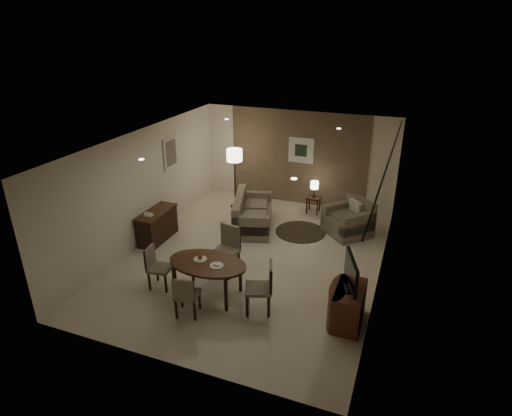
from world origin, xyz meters
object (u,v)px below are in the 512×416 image
at_px(chair_left, 160,268).
at_px(console_desk, 157,226).
at_px(floor_lamp, 235,179).
at_px(tv_cabinet, 349,306).
at_px(dining_table, 208,279).
at_px(sofa, 253,212).
at_px(armchair, 348,217).
at_px(chair_right, 258,288).
at_px(chair_far, 225,251).
at_px(side_table, 313,205).
at_px(chair_near, 187,294).

bearing_deg(chair_left, console_desk, 27.39).
height_order(chair_left, floor_lamp, floor_lamp).
height_order(tv_cabinet, dining_table, dining_table).
bearing_deg(sofa, tv_cabinet, -152.19).
distance_m(armchair, floor_lamp, 3.38).
xyz_separation_m(chair_left, chair_right, (2.09, -0.03, 0.05)).
xyz_separation_m(dining_table, floor_lamp, (-1.25, 4.17, 0.49)).
distance_m(chair_right, floor_lamp, 4.90).
distance_m(dining_table, chair_right, 1.09).
bearing_deg(armchair, chair_far, -83.10).
bearing_deg(tv_cabinet, chair_left, -176.57).
bearing_deg(chair_far, armchair, 60.59).
bearing_deg(dining_table, sofa, 95.44).
relative_size(chair_right, floor_lamp, 0.57).
relative_size(console_desk, floor_lamp, 0.70).
relative_size(chair_left, sofa, 0.49).
height_order(console_desk, chair_right, chair_right).
bearing_deg(chair_right, console_desk, -137.95).
distance_m(dining_table, armchair, 4.15).
xyz_separation_m(console_desk, floor_lamp, (0.95, 2.54, 0.48)).
bearing_deg(chair_right, armchair, 145.45).
bearing_deg(chair_far, dining_table, -80.55).
bearing_deg(side_table, floor_lamp, -169.80).
relative_size(tv_cabinet, chair_right, 0.92).
bearing_deg(console_desk, dining_table, -36.48).
bearing_deg(sofa, console_desk, 110.96).
xyz_separation_m(chair_near, floor_lamp, (-1.18, 4.84, 0.43)).
height_order(console_desk, chair_left, chair_left).
xyz_separation_m(chair_near, chair_right, (1.15, 0.55, 0.06)).
bearing_deg(floor_lamp, tv_cabinet, -45.73).
relative_size(tv_cabinet, chair_far, 0.88).
distance_m(dining_table, sofa, 3.14).
relative_size(chair_near, chair_right, 0.87).
relative_size(chair_near, chair_left, 0.97).
relative_size(dining_table, chair_left, 1.77).
xyz_separation_m(console_desk, chair_far, (2.18, -0.79, 0.14)).
distance_m(dining_table, chair_far, 0.86).
xyz_separation_m(chair_near, sofa, (-0.22, 3.79, -0.00)).
xyz_separation_m(chair_right, sofa, (-1.37, 3.24, -0.06)).
distance_m(chair_far, chair_left, 1.36).
distance_m(tv_cabinet, side_table, 4.77).
xyz_separation_m(chair_far, chair_left, (-0.98, -0.94, -0.08)).
distance_m(sofa, side_table, 1.91).
distance_m(chair_near, chair_far, 1.52).
bearing_deg(chair_far, chair_right, -33.57).
bearing_deg(chair_far, chair_left, -128.91).
xyz_separation_m(dining_table, chair_far, (-0.03, 0.84, 0.15)).
distance_m(tv_cabinet, sofa, 4.23).
distance_m(chair_far, sofa, 2.30).
distance_m(console_desk, armchair, 4.69).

